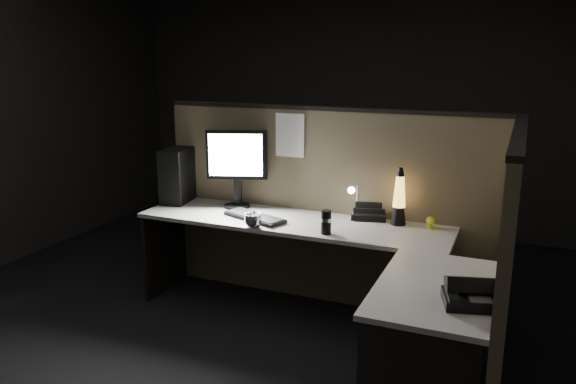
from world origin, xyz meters
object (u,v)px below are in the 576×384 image
at_px(monitor, 237,161).
at_px(lava_lamp, 399,201).
at_px(desk_phone, 469,293).
at_px(pc_tower, 179,174).
at_px(keyboard, 255,217).

distance_m(monitor, lava_lamp, 1.29).
bearing_deg(desk_phone, lava_lamp, 101.67).
bearing_deg(desk_phone, pc_tower, 139.41).
xyz_separation_m(monitor, desk_phone, (1.87, -1.14, -0.31)).
height_order(pc_tower, monitor, monitor).
bearing_deg(lava_lamp, desk_phone, -63.00).
distance_m(monitor, desk_phone, 2.21).
distance_m(pc_tower, keyboard, 0.87).
bearing_deg(pc_tower, lava_lamp, -8.29).
bearing_deg(pc_tower, monitor, -8.87).
xyz_separation_m(pc_tower, lava_lamp, (1.80, 0.03, -0.05)).
relative_size(keyboard, lava_lamp, 1.22).
bearing_deg(desk_phone, monitor, 133.36).
height_order(monitor, keyboard, monitor).
distance_m(pc_tower, desk_phone, 2.66).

